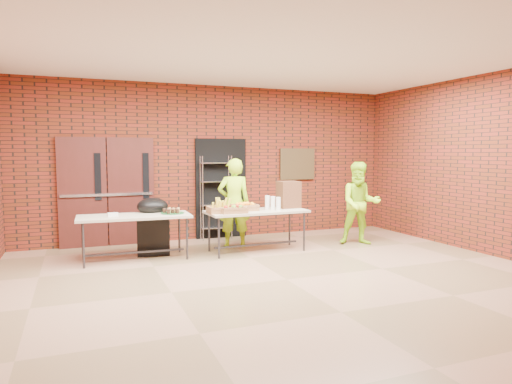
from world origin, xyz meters
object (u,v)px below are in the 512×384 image
table_right (257,214)px  covered_grill (153,226)px  table_left (134,219)px  coffee_dispenser (288,194)px  volunteer_woman (234,203)px  wire_rack (216,198)px  volunteer_man (360,203)px

table_right → covered_grill: (-1.81, 0.46, -0.19)m
table_left → covered_grill: 0.52m
coffee_dispenser → volunteer_woman: size_ratio=0.30×
wire_rack → volunteer_woman: (0.08, -0.91, -0.02)m
wire_rack → table_left: wire_rack is taller
table_left → covered_grill: bearing=44.9°
wire_rack → covered_grill: wire_rack is taller
table_left → coffee_dispenser: coffee_dispenser is taller
wire_rack → volunteer_woman: bearing=-78.1°
table_right → table_left: bearing=174.5°
table_right → volunteer_woman: 0.59m
volunteer_woman → volunteer_man: bearing=174.1°
table_left → coffee_dispenser: size_ratio=3.69×
table_right → covered_grill: 1.87m
wire_rack → coffee_dispenser: size_ratio=3.42×
wire_rack → coffee_dispenser: (1.07, -1.25, 0.14)m
table_left → table_right: bearing=-1.4°
wire_rack → table_left: 2.22m
table_right → volunteer_man: (2.13, -0.16, 0.12)m
covered_grill → volunteer_man: 3.99m
table_left → table_right: 2.16m
covered_grill → volunteer_woman: 1.58m
wire_rack → coffee_dispenser: bearing=-42.8°
table_left → covered_grill: size_ratio=1.86×
wire_rack → volunteer_woman: 0.91m
coffee_dispenser → volunteer_woman: volunteer_woman is taller
wire_rack → coffee_dispenser: wire_rack is taller
coffee_dispenser → volunteer_man: size_ratio=0.31×
wire_rack → covered_grill: 1.78m
wire_rack → table_left: bearing=-138.2°
table_left → volunteer_man: volunteer_man is taller
wire_rack → volunteer_man: bearing=-25.8°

